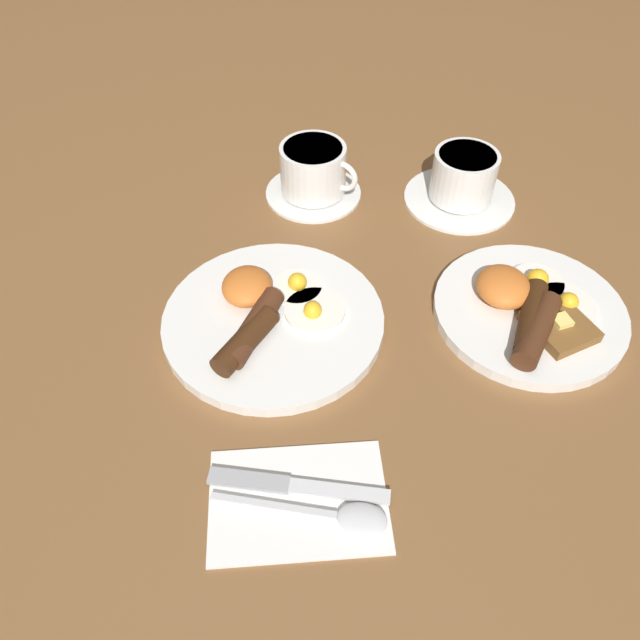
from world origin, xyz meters
name	(u,v)px	position (x,y,z in m)	size (l,w,h in m)	color
ground_plane	(274,325)	(0.00, 0.00, 0.00)	(3.00, 3.00, 0.00)	brown
breakfast_plate_near	(270,318)	(0.00, 0.00, 0.01)	(0.27, 0.27, 0.05)	white
breakfast_plate_far	(530,310)	(-0.01, 0.31, 0.01)	(0.23, 0.23, 0.05)	white
teacup_near	(314,173)	(-0.26, 0.05, 0.04)	(0.14, 0.14, 0.08)	white
teacup_far	(462,181)	(-0.25, 0.26, 0.03)	(0.16, 0.16, 0.08)	white
napkin	(298,500)	(0.23, 0.03, 0.00)	(0.12, 0.17, 0.01)	white
knife	(288,485)	(0.22, 0.02, 0.01)	(0.04, 0.18, 0.01)	silver
spoon	(343,516)	(0.25, 0.08, 0.01)	(0.05, 0.17, 0.01)	silver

